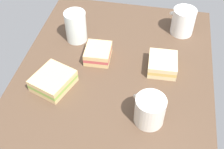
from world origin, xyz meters
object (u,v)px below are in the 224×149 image
object	(u,v)px
coffee_mug_black	(183,21)
sandwich_main	(162,64)
glass_of_milk	(76,28)
coffee_mug_milky	(150,110)
sandwich_side	(98,53)
sandwich_extra	(53,81)

from	to	relation	value
coffee_mug_black	sandwich_main	xyz separation A→B (cm)	(21.23, -5.62, -2.91)
coffee_mug_black	glass_of_milk	size ratio (longest dim) A/B	0.91
coffee_mug_milky	glass_of_milk	distance (cm)	43.01
sandwich_main	glass_of_milk	size ratio (longest dim) A/B	0.93
coffee_mug_milky	glass_of_milk	bearing A→B (deg)	-135.99
coffee_mug_milky	sandwich_side	bearing A→B (deg)	-138.28
coffee_mug_black	sandwich_main	distance (cm)	22.15
glass_of_milk	sandwich_main	bearing A→B (deg)	73.16
coffee_mug_milky	glass_of_milk	xyz separation A→B (cm)	(-30.93, -29.88, 0.60)
coffee_mug_black	coffee_mug_milky	size ratio (longest dim) A/B	0.99
sandwich_main	sandwich_extra	world-z (taller)	same
coffee_mug_milky	sandwich_main	xyz separation A→B (cm)	(-21.23, 2.16, -2.35)
sandwich_side	coffee_mug_milky	bearing A→B (deg)	41.72
sandwich_extra	coffee_mug_black	bearing A→B (deg)	132.54
sandwich_main	coffee_mug_black	bearing A→B (deg)	165.16
sandwich_side	sandwich_extra	world-z (taller)	same
coffee_mug_milky	sandwich_main	distance (cm)	21.47
sandwich_extra	glass_of_milk	world-z (taller)	glass_of_milk
coffee_mug_black	sandwich_extra	size ratio (longest dim) A/B	0.71
coffee_mug_milky	sandwich_side	world-z (taller)	coffee_mug_milky
coffee_mug_milky	sandwich_side	size ratio (longest dim) A/B	1.08
sandwich_main	glass_of_milk	distance (cm)	33.60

